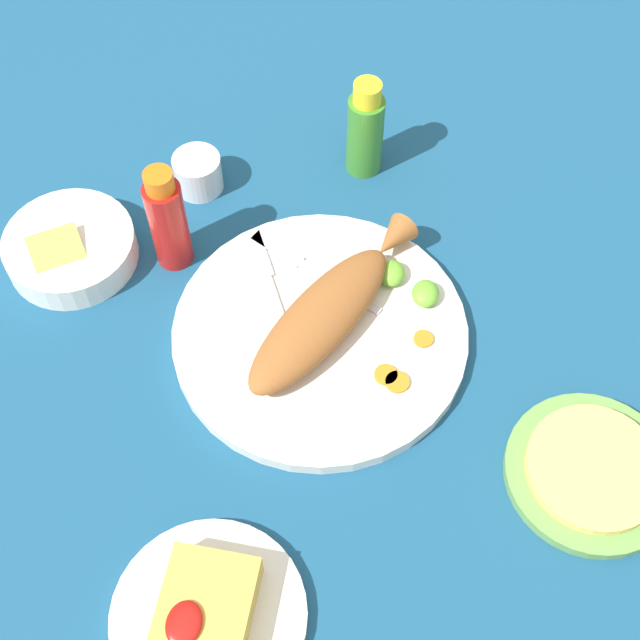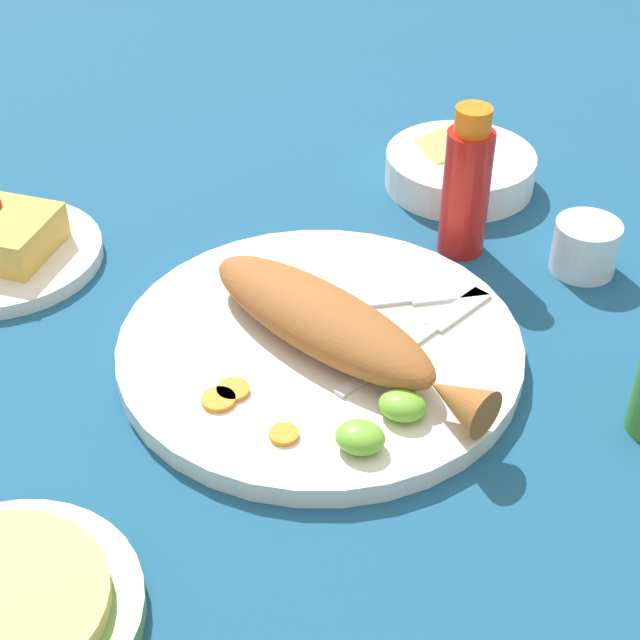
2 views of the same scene
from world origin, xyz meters
The scene contains 15 objects.
ground_plane centered at (0.00, 0.00, 0.00)m, with size 4.00×4.00×0.00m, color navy.
main_plate centered at (0.00, 0.00, 0.01)m, with size 0.34×0.34×0.02m, color silver.
fried_fish centered at (-0.01, 0.01, 0.04)m, with size 0.28×0.18×0.04m.
fork_near centered at (-0.05, -0.07, 0.02)m, with size 0.17×0.10×0.00m.
fork_far centered at (-0.08, -0.03, 0.02)m, with size 0.10×0.17×0.00m.
carrot_slice_near centered at (0.04, 0.08, 0.02)m, with size 0.03×0.03×0.00m, color orange.
carrot_slice_mid centered at (0.05, 0.10, 0.02)m, with size 0.03×0.03×0.00m, color orange.
carrot_slice_far centered at (-0.01, 0.12, 0.02)m, with size 0.02×0.02×0.00m, color orange.
lime_wedge_main centered at (-0.06, 0.11, 0.03)m, with size 0.04×0.03×0.02m, color #6BB233.
lime_wedge_side centered at (-0.09, 0.07, 0.03)m, with size 0.04×0.03×0.02m, color #6BB233.
hot_sauce_bottle_red centered at (-0.08, -0.19, 0.07)m, with size 0.04×0.04×0.15m.
salt_cup centered at (-0.20, -0.19, 0.02)m, with size 0.06×0.06×0.05m.
side_plate_fries centered at (0.33, -0.05, 0.01)m, with size 0.19×0.19×0.01m, color silver.
guacamole_bowl centered at (-0.06, -0.31, 0.02)m, with size 0.16×0.16×0.05m.
tortilla_plate centered at (0.11, 0.31, 0.01)m, with size 0.18×0.18×0.01m, color #6B9E4C.
Camera 2 is at (-0.18, 0.60, 0.52)m, focal length 55.00 mm.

